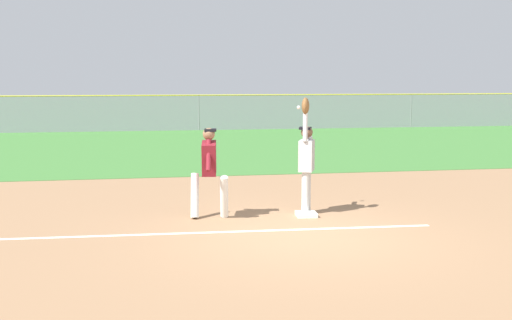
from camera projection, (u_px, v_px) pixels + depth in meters
The scene contains 12 objects.
ground_plane at pixel (302, 236), 10.60m from camera, with size 69.03×69.03×0.00m, color #936D4C.
outfield_grass at pixel (214, 146), 24.49m from camera, with size 45.36×15.04×0.01m, color #3D7533.
chalk_foul_line at pixel (88, 236), 10.58m from camera, with size 12.00×0.10×0.01m, color white.
first_base at pixel (306, 214), 12.12m from camera, with size 0.38×0.38×0.08m, color white.
fielder at pixel (306, 157), 12.21m from camera, with size 0.45×0.87×2.28m.
runner at pixel (209, 166), 11.83m from camera, with size 0.74×0.85×1.72m.
baseball at pixel (299, 108), 12.44m from camera, with size 0.07×0.07×0.07m, color white.
outfield_fence at pixel (199, 113), 31.73m from camera, with size 45.44×0.08×1.80m.
parked_car_white at pixel (86, 115), 33.74m from camera, with size 4.53×2.38×1.25m.
parked_car_green at pixel (174, 114), 34.01m from camera, with size 4.50×2.32×1.25m.
parked_car_red at pixel (255, 113), 34.92m from camera, with size 4.41×2.14×1.25m.
parked_car_blue at pixel (335, 112), 35.99m from camera, with size 4.44×2.19×1.25m.
Camera 1 is at (-2.50, -10.07, 2.66)m, focal length 44.20 mm.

